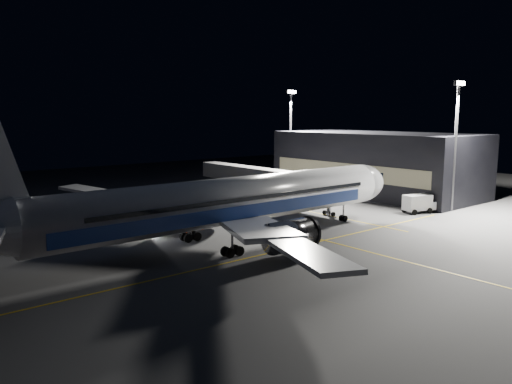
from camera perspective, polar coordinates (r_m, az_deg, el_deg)
The scene contains 14 objects.
ground at distance 60.59m, azimuth -2.88°, elevation -5.95°, with size 200.00×200.00×0.00m, color #4C4C4F.
guide_line_main at distance 66.84m, azimuth 4.04°, elevation -4.55°, with size 0.25×80.00×0.01m, color gold.
guide_line_cross at distance 56.05m, azimuth 0.82°, elevation -7.16°, with size 70.00×0.25×0.01m, color gold.
guide_line_side at distance 82.04m, azimuth 5.32°, elevation -2.06°, with size 0.25×40.00×0.01m, color gold.
airliner at distance 58.86m, azimuth -3.76°, elevation -1.25°, with size 61.48×54.22×16.64m.
terminal at distance 101.77m, azimuth 13.41°, elevation 3.25°, with size 18.12×40.00×12.00m.
jet_bridge at distance 87.15m, azimuth 1.63°, elevation 1.66°, with size 3.60×34.40×6.30m.
floodlight_mast_north at distance 108.94m, azimuth 3.98°, elevation 7.18°, with size 2.40×0.68×20.70m.
floodlight_mast_south at distance 85.45m, azimuth 21.89°, elevation 6.13°, with size 2.40×0.67×20.70m.
service_truck at distance 83.42m, azimuth 18.23°, elevation -1.21°, with size 6.08×3.68×2.92m.
baggage_tug at distance 66.22m, azimuth -12.85°, elevation -4.24°, with size 2.47×2.15×1.56m.
safety_cone_a at distance 68.29m, azimuth -6.15°, elevation -4.02°, with size 0.42×0.42×0.63m, color #E43A09.
safety_cone_b at distance 71.88m, azimuth -7.52°, elevation -3.43°, with size 0.38×0.38×0.58m, color #E43A09.
safety_cone_c at distance 66.79m, azimuth -8.05°, elevation -4.33°, with size 0.46×0.46×0.68m, color #E43A09.
Camera 1 is at (-34.88, -47.09, 15.41)m, focal length 35.00 mm.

